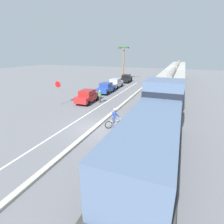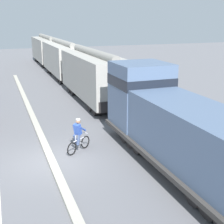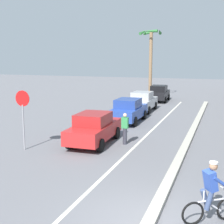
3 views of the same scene
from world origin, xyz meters
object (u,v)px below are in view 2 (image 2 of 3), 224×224
(locomotive, at_px, (175,127))
(hopper_car_lead, at_px, (94,76))
(hopper_car_middle, at_px, (63,59))
(hopper_car_trailing, at_px, (46,50))
(cyclist, at_px, (78,136))

(locomotive, bearing_deg, hopper_car_lead, 90.00)
(locomotive, distance_m, hopper_car_middle, 23.76)
(locomotive, relative_size, hopper_car_trailing, 1.10)
(locomotive, xyz_separation_m, hopper_car_trailing, (0.00, 35.36, 0.28))
(hopper_car_lead, bearing_deg, cyclist, -111.80)
(hopper_car_lead, relative_size, cyclist, 6.18)
(cyclist, bearing_deg, hopper_car_middle, 79.89)
(hopper_car_lead, xyz_separation_m, hopper_car_middle, (0.00, 11.60, 0.00))
(cyclist, bearing_deg, hopper_car_lead, 68.20)
(hopper_car_trailing, distance_m, cyclist, 32.78)
(hopper_car_trailing, bearing_deg, hopper_car_lead, -90.00)
(locomotive, height_order, hopper_car_trailing, locomotive)
(locomotive, bearing_deg, hopper_car_trailing, 90.00)
(hopper_car_middle, bearing_deg, hopper_car_lead, -90.00)
(hopper_car_lead, height_order, hopper_car_trailing, same)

